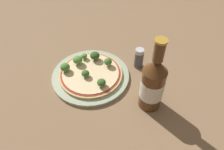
# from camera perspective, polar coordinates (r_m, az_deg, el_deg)

# --- Properties ---
(ground_plane) EXTENTS (3.00, 3.00, 0.00)m
(ground_plane) POSITION_cam_1_polar(r_m,az_deg,el_deg) (0.78, -5.22, -1.26)
(ground_plane) COLOR #846647
(plate) EXTENTS (0.27, 0.27, 0.01)m
(plate) POSITION_cam_1_polar(r_m,az_deg,el_deg) (0.78, -5.69, -0.23)
(plate) COLOR #A3B293
(plate) RESTS_ON ground_plane
(pizza) EXTENTS (0.22, 0.22, 0.01)m
(pizza) POSITION_cam_1_polar(r_m,az_deg,el_deg) (0.77, -5.88, 0.25)
(pizza) COLOR tan
(pizza) RESTS_ON plate
(broccoli_floret_0) EXTENTS (0.03, 0.03, 0.03)m
(broccoli_floret_0) POSITION_cam_1_polar(r_m,az_deg,el_deg) (0.78, -1.06, 3.50)
(broccoli_floret_0) COLOR #89A866
(broccoli_floret_0) RESTS_ON pizza
(broccoli_floret_1) EXTENTS (0.03, 0.03, 0.02)m
(broccoli_floret_1) POSITION_cam_1_polar(r_m,az_deg,el_deg) (0.75, -7.03, 0.58)
(broccoli_floret_1) COLOR #89A866
(broccoli_floret_1) RESTS_ON pizza
(broccoli_floret_2) EXTENTS (0.03, 0.03, 0.03)m
(broccoli_floret_2) POSITION_cam_1_polar(r_m,az_deg,el_deg) (0.79, -8.97, 3.94)
(broccoli_floret_2) COLOR #89A866
(broccoli_floret_2) RESTS_ON pizza
(broccoli_floret_3) EXTENTS (0.03, 0.03, 0.03)m
(broccoli_floret_3) POSITION_cam_1_polar(r_m,az_deg,el_deg) (0.80, -4.50, 5.06)
(broccoli_floret_3) COLOR #89A866
(broccoli_floret_3) RESTS_ON pizza
(broccoli_floret_4) EXTENTS (0.02, 0.02, 0.02)m
(broccoli_floret_4) POSITION_cam_1_polar(r_m,az_deg,el_deg) (0.81, -7.11, 4.98)
(broccoli_floret_4) COLOR #89A866
(broccoli_floret_4) RESTS_ON pizza
(broccoli_floret_5) EXTENTS (0.03, 0.03, 0.03)m
(broccoli_floret_5) POSITION_cam_1_polar(r_m,az_deg,el_deg) (0.71, -2.78, -1.97)
(broccoli_floret_5) COLOR #89A866
(broccoli_floret_5) RESTS_ON pizza
(broccoli_floret_6) EXTENTS (0.03, 0.03, 0.03)m
(broccoli_floret_6) POSITION_cam_1_polar(r_m,az_deg,el_deg) (0.77, -12.15, 2.02)
(broccoli_floret_6) COLOR #89A866
(broccoli_floret_6) RESTS_ON pizza
(beer_bottle) EXTENTS (0.07, 0.07, 0.25)m
(beer_bottle) POSITION_cam_1_polar(r_m,az_deg,el_deg) (0.64, 10.60, -2.28)
(beer_bottle) COLOR #563319
(beer_bottle) RESTS_ON ground_plane
(pepper_shaker) EXTENTS (0.03, 0.03, 0.08)m
(pepper_shaker) POSITION_cam_1_polar(r_m,az_deg,el_deg) (0.80, 7.05, 4.37)
(pepper_shaker) COLOR #4C4C51
(pepper_shaker) RESTS_ON ground_plane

